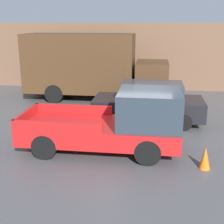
# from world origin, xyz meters

# --- Properties ---
(ground_plane) EXTENTS (60.00, 60.00, 0.00)m
(ground_plane) POSITION_xyz_m (0.00, 0.00, 0.00)
(ground_plane) COLOR #4C4C4F
(building_wall) EXTENTS (28.00, 0.15, 4.01)m
(building_wall) POSITION_xyz_m (0.00, 9.33, 2.01)
(building_wall) COLOR brown
(building_wall) RESTS_ON ground
(pickup_truck) EXTENTS (5.07, 2.09, 2.03)m
(pickup_truck) POSITION_xyz_m (-0.51, -0.50, 0.95)
(pickup_truck) COLOR red
(pickup_truck) RESTS_ON ground
(car) EXTENTS (4.48, 1.92, 1.68)m
(car) POSITION_xyz_m (0.43, 2.64, 0.84)
(car) COLOR black
(car) RESTS_ON ground
(delivery_truck) EXTENTS (7.50, 2.50, 3.47)m
(delivery_truck) POSITION_xyz_m (-2.84, 6.41, 1.84)
(delivery_truck) COLOR #472D19
(delivery_truck) RESTS_ON ground
(newspaper_box) EXTENTS (0.45, 0.40, 0.99)m
(newspaper_box) POSITION_xyz_m (-4.50, 9.01, 0.50)
(newspaper_box) COLOR gold
(newspaper_box) RESTS_ON ground
(traffic_cone) EXTENTS (0.32, 0.32, 0.65)m
(traffic_cone) POSITION_xyz_m (2.13, -1.46, 0.33)
(traffic_cone) COLOR orange
(traffic_cone) RESTS_ON ground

